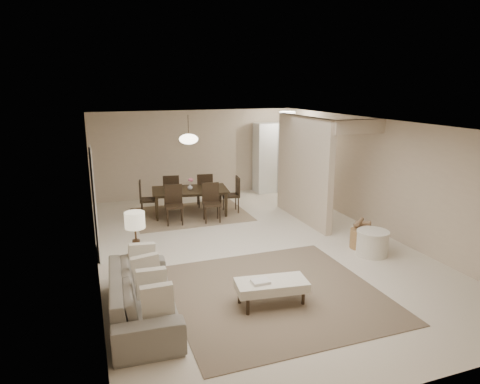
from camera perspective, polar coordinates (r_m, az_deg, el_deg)
name	(u,v)px	position (r m, az deg, el deg)	size (l,w,h in m)	color
floor	(252,246)	(8.82, 1.59, -7.22)	(9.00, 9.00, 0.00)	beige
ceiling	(253,123)	(8.24, 1.71, 9.19)	(9.00, 9.00, 0.00)	white
back_wall	(196,153)	(12.66, -5.88, 5.17)	(6.00, 6.00, 0.00)	#BFAB90
left_wall	(92,200)	(7.88, -19.10, -1.06)	(9.00, 9.00, 0.00)	#BFAB90
right_wall	(379,176)	(9.92, 18.00, 2.05)	(9.00, 9.00, 0.00)	#BFAB90
partition	(303,169)	(10.30, 8.44, 3.02)	(0.15, 2.50, 2.50)	#BFAB90
doorway	(94,204)	(8.52, -18.87, -1.54)	(0.04, 0.90, 2.04)	black
pantry_cabinet	(274,157)	(13.13, 4.55, 4.64)	(1.20, 0.55, 2.10)	white
flush_light	(287,112)	(12.09, 6.34, 10.51)	(0.44, 0.44, 0.05)	white
living_rug	(275,293)	(6.98, 4.68, -13.25)	(3.20, 3.20, 0.01)	brown
sofa	(143,296)	(6.34, -12.87, -13.31)	(0.88, 2.24, 0.65)	slate
ottoman_bench	(271,286)	(6.53, 4.22, -12.35)	(1.12, 0.62, 0.38)	beige
side_table	(138,272)	(7.24, -13.44, -10.35)	(0.47, 0.47, 0.51)	black
table_lamp	(135,224)	(6.95, -13.83, -4.19)	(0.32, 0.32, 0.76)	#402C1B
round_pouf	(372,243)	(8.69, 17.23, -6.51)	(0.62, 0.62, 0.48)	beige
wicker_basket	(361,239)	(9.00, 15.86, -6.02)	(0.45, 0.45, 0.38)	brown
dining_rug	(191,214)	(10.95, -6.57, -2.97)	(2.80, 2.10, 0.01)	#78654A
dining_table	(190,202)	(10.86, -6.62, -1.34)	(1.87, 1.04, 0.66)	black
dining_chairs	(190,197)	(10.82, -6.64, -0.66)	(2.51, 1.95, 0.93)	black
vase	(190,187)	(10.76, -6.68, 0.69)	(0.13, 0.13, 0.14)	silver
yellow_mat	(301,200)	(12.37, 8.08, -1.01)	(0.86, 0.52, 0.01)	yellow
pendant_light	(189,139)	(10.55, -6.87, 7.02)	(0.46, 0.46, 0.71)	#402C1B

